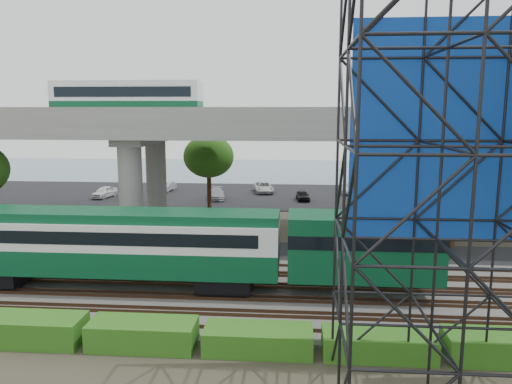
{
  "coord_description": "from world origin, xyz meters",
  "views": [
    {
      "loc": [
        2.49,
        -24.05,
        10.16
      ],
      "look_at": [
        0.08,
        6.0,
        5.14
      ],
      "focal_mm": 35.0,
      "sensor_mm": 36.0,
      "label": 1
    }
  ],
  "objects": [
    {
      "name": "ground",
      "position": [
        0.0,
        0.0,
        0.0
      ],
      "size": [
        140.0,
        140.0,
        0.0
      ],
      "primitive_type": "plane",
      "color": "#474233",
      "rests_on": "ground"
    },
    {
      "name": "ballast_bed",
      "position": [
        0.0,
        2.0,
        0.1
      ],
      "size": [
        90.0,
        12.0,
        0.2
      ],
      "primitive_type": "cube",
      "color": "slate",
      "rests_on": "ground"
    },
    {
      "name": "service_road",
      "position": [
        0.0,
        10.5,
        0.04
      ],
      "size": [
        90.0,
        5.0,
        0.08
      ],
      "primitive_type": "cube",
      "color": "black",
      "rests_on": "ground"
    },
    {
      "name": "parking_lot",
      "position": [
        0.0,
        34.0,
        0.04
      ],
      "size": [
        90.0,
        18.0,
        0.08
      ],
      "primitive_type": "cube",
      "color": "black",
      "rests_on": "ground"
    },
    {
      "name": "harbor_water",
      "position": [
        0.0,
        56.0,
        0.01
      ],
      "size": [
        140.0,
        40.0,
        0.03
      ],
      "primitive_type": "cube",
      "color": "slate",
      "rests_on": "ground"
    },
    {
      "name": "rail_tracks",
      "position": [
        0.0,
        2.0,
        0.28
      ],
      "size": [
        90.0,
        9.52,
        0.16
      ],
      "color": "#472D1E",
      "rests_on": "ballast_bed"
    },
    {
      "name": "commuter_train",
      "position": [
        -5.74,
        2.0,
        2.88
      ],
      "size": [
        29.3,
        3.06,
        4.3
      ],
      "color": "black",
      "rests_on": "rail_tracks"
    },
    {
      "name": "overpass",
      "position": [
        -0.82,
        16.0,
        8.21
      ],
      "size": [
        80.0,
        12.0,
        12.4
      ],
      "color": "#9E9B93",
      "rests_on": "ground"
    },
    {
      "name": "scaffold_tower",
      "position": [
        8.57,
        -7.98,
        7.47
      ],
      "size": [
        9.36,
        6.36,
        15.0
      ],
      "color": "black",
      "rests_on": "ground"
    },
    {
      "name": "hedge_strip",
      "position": [
        1.01,
        -4.3,
        0.56
      ],
      "size": [
        34.6,
        1.8,
        1.2
      ],
      "color": "#285814",
      "rests_on": "ground"
    },
    {
      "name": "trees",
      "position": [
        -4.67,
        16.17,
        5.57
      ],
      "size": [
        40.94,
        16.94,
        7.69
      ],
      "color": "#382314",
      "rests_on": "ground"
    },
    {
      "name": "suv",
      "position": [
        -11.88,
        11.22,
        0.75
      ],
      "size": [
        5.23,
        3.26,
        1.35
      ],
      "primitive_type": "imported",
      "rotation": [
        0.0,
        0.0,
        1.35
      ],
      "color": "black",
      "rests_on": "service_road"
    },
    {
      "name": "parked_cars",
      "position": [
        0.34,
        33.74,
        0.68
      ],
      "size": [
        40.12,
        9.66,
        1.31
      ],
      "color": "white",
      "rests_on": "parking_lot"
    }
  ]
}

